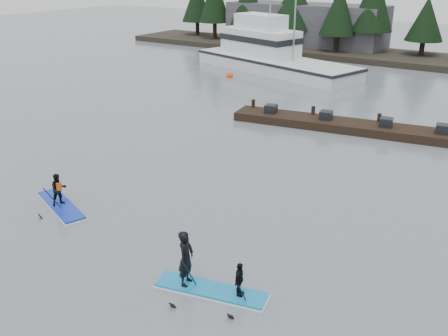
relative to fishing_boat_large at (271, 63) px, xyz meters
The scene contains 9 objects.
ground 32.48m from the fishing_boat_large, 70.04° to the right, with size 160.00×160.00×0.00m, color slate.
far_shore 15.97m from the fishing_boat_large, 46.01° to the left, with size 70.00×8.00×0.60m, color #2D281E.
treeline 15.98m from the fishing_boat_large, 46.01° to the left, with size 60.00×4.00×8.00m, color black, non-canonical shape.
waterfront_building 13.91m from the fishing_boat_large, 102.20° to the left, with size 18.00×6.00×5.00m, color #4C4C51.
fishing_boat_large is the anchor object (origin of this frame).
floating_dock 18.54m from the fishing_boat_large, 45.09° to the right, with size 15.22×2.03×0.51m, color black.
buoy_a 4.91m from the fishing_boat_large, 108.68° to the right, with size 0.60×0.60×0.60m, color #FF4B0C.
paddleboard_solo 30.13m from the fishing_boat_large, 77.81° to the right, with size 3.46×1.96×1.88m.
paddleboard_duo 34.03m from the fishing_boat_large, 64.76° to the right, with size 3.53×1.62×2.44m.
Camera 1 is at (10.92, -10.44, 9.21)m, focal length 40.00 mm.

